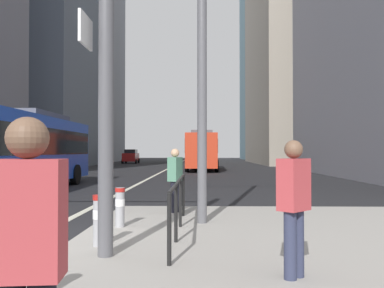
{
  "coord_description": "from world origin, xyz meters",
  "views": [
    {
      "loc": [
        3.23,
        -7.35,
        1.65
      ],
      "look_at": [
        2.2,
        36.07,
        2.44
      ],
      "focal_mm": 38.62,
      "sensor_mm": 36.0,
      "label": 1
    }
  ],
  "objects": [
    {
      "name": "pedestrian_railing",
      "position": [
        2.8,
        0.19,
        0.87
      ],
      "size": [
        0.06,
        4.25,
        0.98
      ],
      "color": "black",
      "rests_on": "median_island"
    },
    {
      "name": "ground_plane",
      "position": [
        0.0,
        20.0,
        0.0
      ],
      "size": [
        160.0,
        160.0,
        0.0
      ],
      "primitive_type": "plane",
      "color": "black"
    },
    {
      "name": "office_tower_right_mid",
      "position": [
        17.0,
        50.36,
        16.22
      ],
      "size": [
        12.77,
        24.82,
        32.45
      ],
      "primitive_type": "cube",
      "color": "gray",
      "rests_on": "ground"
    },
    {
      "name": "median_island",
      "position": [
        5.5,
        -1.0,
        0.07
      ],
      "size": [
        9.0,
        10.0,
        0.15
      ],
      "primitive_type": "cube",
      "color": "gray",
      "rests_on": "ground"
    },
    {
      "name": "pedestrian_waiting",
      "position": [
        2.3,
        -5.17,
        1.09
      ],
      "size": [
        0.4,
        0.28,
        1.69
      ],
      "color": "black",
      "rests_on": "median_island"
    },
    {
      "name": "car_receding_near",
      "position": [
        2.53,
        50.53,
        0.99
      ],
      "size": [
        2.11,
        4.48,
        1.94
      ],
      "color": "gold",
      "rests_on": "ground"
    },
    {
      "name": "office_tower_right_far",
      "position": [
        17.0,
        76.66,
        21.91
      ],
      "size": [
        10.19,
        20.6,
        43.81
      ],
      "primitive_type": "cube",
      "color": "slate",
      "rests_on": "ground"
    },
    {
      "name": "city_bus_blue_oncoming",
      "position": [
        -4.29,
        9.37,
        1.84
      ],
      "size": [
        2.71,
        11.83,
        3.4
      ],
      "color": "blue",
      "rests_on": "ground"
    },
    {
      "name": "bollard_back",
      "position": [
        1.6,
        0.85,
        0.59
      ],
      "size": [
        0.2,
        0.2,
        0.78
      ],
      "color": "#99999E",
      "rests_on": "median_island"
    },
    {
      "name": "pedestrian_walking",
      "position": [
        2.57,
        2.83,
        1.01
      ],
      "size": [
        0.36,
        0.44,
        1.57
      ],
      "color": "black",
      "rests_on": "median_island"
    },
    {
      "name": "office_tower_left_mid",
      "position": [
        -16.0,
        38.65,
        14.43
      ],
      "size": [
        12.8,
        16.4,
        28.87
      ],
      "primitive_type": "cube",
      "color": "slate",
      "rests_on": "ground"
    },
    {
      "name": "car_oncoming_mid",
      "position": [
        -6.61,
        49.65,
        0.99
      ],
      "size": [
        2.11,
        4.32,
        1.94
      ],
      "color": "maroon",
      "rests_on": "ground"
    },
    {
      "name": "lane_centre_line",
      "position": [
        0.0,
        30.0,
        0.01
      ],
      "size": [
        0.2,
        80.0,
        0.01
      ],
      "primitive_type": "cube",
      "color": "beige",
      "rests_on": "ground"
    },
    {
      "name": "city_bus_red_receding",
      "position": [
        3.29,
        29.59,
        1.84
      ],
      "size": [
        2.85,
        11.43,
        3.4
      ],
      "color": "red",
      "rests_on": "ground"
    },
    {
      "name": "pedestrian_far",
      "position": [
        4.32,
        -2.41,
        1.05
      ],
      "size": [
        0.44,
        0.44,
        1.64
      ],
      "color": "#2D334C",
      "rests_on": "median_island"
    },
    {
      "name": "bollard_left",
      "position": [
        1.44,
        -3.48,
        0.59
      ],
      "size": [
        0.2,
        0.2,
        0.8
      ],
      "color": "#99999E",
      "rests_on": "median_island"
    },
    {
      "name": "bollard_right",
      "position": [
        1.59,
        -0.81,
        0.6
      ],
      "size": [
        0.2,
        0.2,
        0.81
      ],
      "color": "#99999E",
      "rests_on": "median_island"
    }
  ]
}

